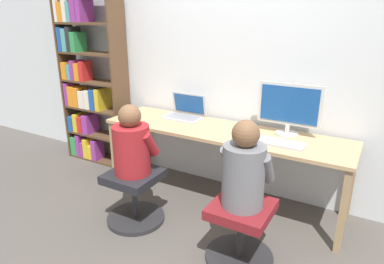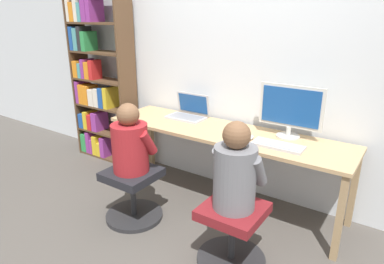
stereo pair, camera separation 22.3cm
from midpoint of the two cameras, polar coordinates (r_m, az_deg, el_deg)
The scene contains 12 objects.
ground_plane at distance 3.16m, azimuth 4.26°, elevation -13.61°, with size 14.00×14.00×0.00m, color #4C4742.
wall_back at distance 3.27m, azimuth 10.74°, elevation 11.68°, with size 10.00×0.05×2.60m.
desk at distance 3.11m, azimuth 7.29°, elevation -0.97°, with size 2.26×0.59×0.71m.
desktop_monitor at distance 2.98m, azimuth 18.17°, elevation 3.42°, with size 0.54×0.20×0.45m.
laptop at distance 3.43m, azimuth 1.25°, elevation 3.19°, with size 0.38×0.26×0.24m.
keyboard at distance 2.80m, azimuth 16.35°, elevation -2.18°, with size 0.40×0.16×0.03m.
computer_mouse_by_keyboard at distance 2.90m, azimuth 11.65°, elevation -0.91°, with size 0.07×0.11×0.04m.
office_chair_left at distance 2.54m, azimuth 9.32°, elevation -16.27°, with size 0.50×0.50×0.46m.
office_chair_right at distance 3.02m, azimuth -7.70°, elevation -9.99°, with size 0.50×0.50×0.46m.
person_at_monitor at distance 2.31m, azimuth 10.00°, elevation -6.55°, with size 0.35×0.30×0.62m.
person_at_laptop at distance 2.83m, azimuth -8.06°, elevation -1.85°, with size 0.37×0.30×0.58m.
bookshelf at distance 4.21m, azimuth -14.27°, elevation 7.87°, with size 0.82×0.26×1.93m.
Camera 2 is at (1.39, -2.26, 1.72)m, focal length 32.00 mm.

